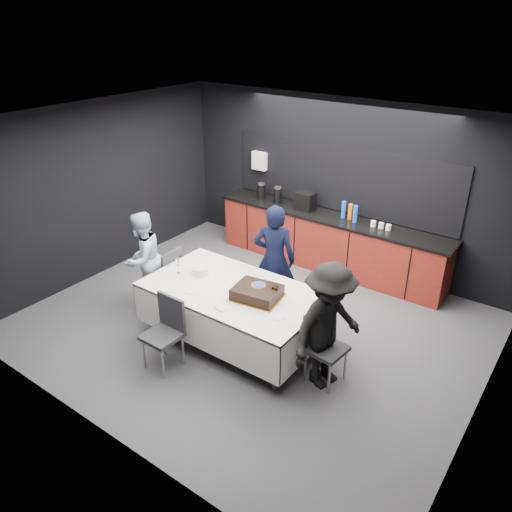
{
  "coord_description": "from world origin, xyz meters",
  "views": [
    {
      "loc": [
        3.48,
        -4.71,
        4.03
      ],
      "look_at": [
        0.0,
        0.1,
        1.05
      ],
      "focal_mm": 35.0,
      "sensor_mm": 36.0,
      "label": 1
    }
  ],
  "objects_px": {
    "cake_assembly": "(257,293)",
    "person_center": "(274,259)",
    "person_left": "(143,258)",
    "champagne_flute": "(178,263)",
    "chair_near": "(166,327)",
    "chair_left": "(168,274)",
    "person_right": "(328,327)",
    "plate_stack": "(201,271)",
    "chair_right": "(321,340)",
    "party_table": "(233,298)"
  },
  "relations": [
    {
      "from": "cake_assembly",
      "to": "person_center",
      "type": "bearing_deg",
      "value": 111.88
    },
    {
      "from": "cake_assembly",
      "to": "person_left",
      "type": "height_order",
      "value": "person_left"
    },
    {
      "from": "champagne_flute",
      "to": "chair_near",
      "type": "xyz_separation_m",
      "value": [
        0.52,
        -0.78,
        -0.4
      ]
    },
    {
      "from": "chair_left",
      "to": "person_right",
      "type": "relative_size",
      "value": 0.58
    },
    {
      "from": "plate_stack",
      "to": "person_center",
      "type": "relative_size",
      "value": 0.13
    },
    {
      "from": "chair_right",
      "to": "person_center",
      "type": "height_order",
      "value": "person_center"
    },
    {
      "from": "person_right",
      "to": "cake_assembly",
      "type": "bearing_deg",
      "value": 100.98
    },
    {
      "from": "cake_assembly",
      "to": "plate_stack",
      "type": "distance_m",
      "value": 0.98
    },
    {
      "from": "champagne_flute",
      "to": "person_center",
      "type": "bearing_deg",
      "value": 50.42
    },
    {
      "from": "cake_assembly",
      "to": "chair_right",
      "type": "height_order",
      "value": "cake_assembly"
    },
    {
      "from": "chair_near",
      "to": "chair_right",
      "type": "bearing_deg",
      "value": 27.74
    },
    {
      "from": "chair_near",
      "to": "person_right",
      "type": "bearing_deg",
      "value": 25.28
    },
    {
      "from": "party_table",
      "to": "plate_stack",
      "type": "height_order",
      "value": "plate_stack"
    },
    {
      "from": "chair_near",
      "to": "person_right",
      "type": "relative_size",
      "value": 0.58
    },
    {
      "from": "person_center",
      "to": "person_left",
      "type": "height_order",
      "value": "person_center"
    },
    {
      "from": "party_table",
      "to": "chair_right",
      "type": "distance_m",
      "value": 1.31
    },
    {
      "from": "party_table",
      "to": "champagne_flute",
      "type": "xyz_separation_m",
      "value": [
        -0.87,
        -0.1,
        0.3
      ]
    },
    {
      "from": "chair_near",
      "to": "person_left",
      "type": "height_order",
      "value": "person_left"
    },
    {
      "from": "chair_right",
      "to": "person_center",
      "type": "relative_size",
      "value": 0.57
    },
    {
      "from": "person_center",
      "to": "champagne_flute",
      "type": "bearing_deg",
      "value": 28.45
    },
    {
      "from": "cake_assembly",
      "to": "chair_right",
      "type": "xyz_separation_m",
      "value": [
        0.93,
        -0.01,
        -0.32
      ]
    },
    {
      "from": "person_left",
      "to": "person_right",
      "type": "xyz_separation_m",
      "value": [
        3.1,
        -0.05,
        0.08
      ]
    },
    {
      "from": "chair_left",
      "to": "chair_near",
      "type": "distance_m",
      "value": 1.37
    },
    {
      "from": "champagne_flute",
      "to": "chair_near",
      "type": "relative_size",
      "value": 0.24
    },
    {
      "from": "plate_stack",
      "to": "person_left",
      "type": "height_order",
      "value": "person_left"
    },
    {
      "from": "party_table",
      "to": "person_left",
      "type": "bearing_deg",
      "value": 179.82
    },
    {
      "from": "party_table",
      "to": "cake_assembly",
      "type": "bearing_deg",
      "value": 0.6
    },
    {
      "from": "chair_near",
      "to": "person_center",
      "type": "height_order",
      "value": "person_center"
    },
    {
      "from": "plate_stack",
      "to": "chair_near",
      "type": "relative_size",
      "value": 0.24
    },
    {
      "from": "chair_near",
      "to": "person_right",
      "type": "distance_m",
      "value": 1.96
    },
    {
      "from": "chair_left",
      "to": "chair_right",
      "type": "xyz_separation_m",
      "value": [
        2.62,
        -0.11,
        0.0
      ]
    },
    {
      "from": "party_table",
      "to": "plate_stack",
      "type": "xyz_separation_m",
      "value": [
        -0.61,
        0.06,
        0.19
      ]
    },
    {
      "from": "party_table",
      "to": "champagne_flute",
      "type": "height_order",
      "value": "champagne_flute"
    },
    {
      "from": "person_right",
      "to": "chair_near",
      "type": "bearing_deg",
      "value": 129.14
    },
    {
      "from": "party_table",
      "to": "chair_left",
      "type": "distance_m",
      "value": 1.32
    },
    {
      "from": "chair_left",
      "to": "person_center",
      "type": "bearing_deg",
      "value": 32.71
    },
    {
      "from": "chair_left",
      "to": "chair_near",
      "type": "bearing_deg",
      "value": -45.88
    },
    {
      "from": "chair_right",
      "to": "person_left",
      "type": "bearing_deg",
      "value": 179.81
    },
    {
      "from": "person_right",
      "to": "person_left",
      "type": "bearing_deg",
      "value": 102.88
    },
    {
      "from": "champagne_flute",
      "to": "person_left",
      "type": "relative_size",
      "value": 0.16
    },
    {
      "from": "chair_left",
      "to": "chair_near",
      "type": "relative_size",
      "value": 1.0
    },
    {
      "from": "chair_right",
      "to": "person_center",
      "type": "distance_m",
      "value": 1.64
    },
    {
      "from": "chair_left",
      "to": "chair_right",
      "type": "relative_size",
      "value": 1.0
    },
    {
      "from": "chair_right",
      "to": "person_right",
      "type": "xyz_separation_m",
      "value": [
        0.1,
        -0.04,
        0.26
      ]
    },
    {
      "from": "person_center",
      "to": "person_right",
      "type": "height_order",
      "value": "person_center"
    },
    {
      "from": "party_table",
      "to": "person_right",
      "type": "relative_size",
      "value": 1.47
    },
    {
      "from": "party_table",
      "to": "cake_assembly",
      "type": "distance_m",
      "value": 0.43
    },
    {
      "from": "party_table",
      "to": "cake_assembly",
      "type": "relative_size",
      "value": 3.48
    },
    {
      "from": "party_table",
      "to": "chair_left",
      "type": "bearing_deg",
      "value": 175.31
    },
    {
      "from": "cake_assembly",
      "to": "chair_near",
      "type": "relative_size",
      "value": 0.72
    }
  ]
}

